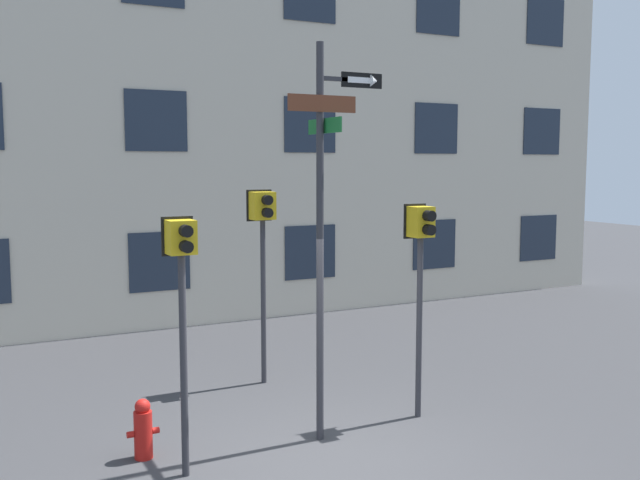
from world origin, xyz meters
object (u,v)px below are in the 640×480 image
Objects in this scene: pedestrian_signal_right at (421,253)px; pedestrian_signal_across at (263,231)px; street_sign_pole at (325,212)px; pedestrian_signal_left at (182,279)px; fire_hydrant at (143,430)px.

pedestrian_signal_across is (-1.27, 2.34, 0.16)m from pedestrian_signal_right.
street_sign_pole reaches higher than pedestrian_signal_left.
pedestrian_signal_left is 0.94× the size of pedestrian_signal_across.
street_sign_pole reaches higher than pedestrian_signal_right.
pedestrian_signal_right reaches higher than fire_hydrant.
pedestrian_signal_right reaches higher than pedestrian_signal_left.
pedestrian_signal_across is at bearing 85.23° from street_sign_pole.
pedestrian_signal_across is (2.05, 2.70, 0.20)m from pedestrian_signal_left.
fire_hydrant is at bearing 174.94° from pedestrian_signal_right.
fire_hydrant is (-3.63, 0.32, -1.88)m from pedestrian_signal_right.
fire_hydrant is at bearing -139.35° from pedestrian_signal_across.
pedestrian_signal_left is at bearing -173.87° from pedestrian_signal_right.
pedestrian_signal_left is 3.40m from pedestrian_signal_across.
pedestrian_signal_left is 0.99× the size of pedestrian_signal_right.
pedestrian_signal_across is at bearing 52.76° from pedestrian_signal_left.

